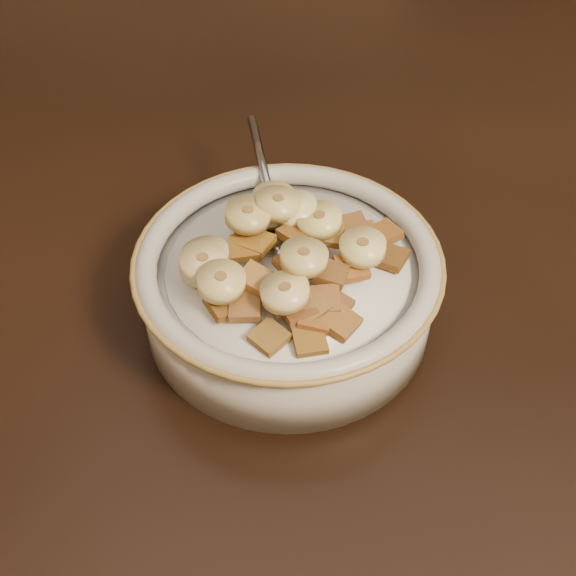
# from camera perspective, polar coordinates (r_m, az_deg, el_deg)

# --- Properties ---
(chair) EXTENTS (0.55, 0.55, 1.06)m
(chair) POSITION_cam_1_polar(r_m,az_deg,el_deg) (1.39, 18.34, 15.76)
(chair) COLOR black
(chair) RESTS_ON floor
(cereal_bowl) EXTENTS (0.20, 0.20, 0.05)m
(cereal_bowl) POSITION_cam_1_polar(r_m,az_deg,el_deg) (0.56, 0.00, -0.41)
(cereal_bowl) COLOR #BAB6B2
(cereal_bowl) RESTS_ON table
(milk) EXTENTS (0.17, 0.17, 0.00)m
(milk) POSITION_cam_1_polar(r_m,az_deg,el_deg) (0.55, 0.00, 1.34)
(milk) COLOR white
(milk) RESTS_ON cereal_bowl
(spoon) EXTENTS (0.05, 0.06, 0.01)m
(spoon) POSITION_cam_1_polar(r_m,az_deg,el_deg) (0.57, -0.64, 3.93)
(spoon) COLOR #8D91A0
(spoon) RESTS_ON cereal_bowl
(cereal_square_0) EXTENTS (0.02, 0.02, 0.01)m
(cereal_square_0) POSITION_cam_1_polar(r_m,az_deg,el_deg) (0.57, 0.54, 5.23)
(cereal_square_0) COLOR #956417
(cereal_square_0) RESTS_ON milk
(cereal_square_1) EXTENTS (0.02, 0.02, 0.01)m
(cereal_square_1) POSITION_cam_1_polar(r_m,az_deg,el_deg) (0.57, 1.13, 5.06)
(cereal_square_1) COLOR brown
(cereal_square_1) RESTS_ON milk
(cereal_square_2) EXTENTS (0.03, 0.03, 0.01)m
(cereal_square_2) POSITION_cam_1_polar(r_m,az_deg,el_deg) (0.51, -2.32, 0.68)
(cereal_square_2) COLOR #97622C
(cereal_square_2) RESTS_ON milk
(cereal_square_3) EXTENTS (0.03, 0.03, 0.01)m
(cereal_square_3) POSITION_cam_1_polar(r_m,az_deg,el_deg) (0.54, -2.24, 3.24)
(cereal_square_3) COLOR #8E6118
(cereal_square_3) RESTS_ON milk
(cereal_square_4) EXTENTS (0.03, 0.03, 0.01)m
(cereal_square_4) POSITION_cam_1_polar(r_m,az_deg,el_deg) (0.57, 4.58, 4.45)
(cereal_square_4) COLOR brown
(cereal_square_4) RESTS_ON milk
(cereal_square_5) EXTENTS (0.03, 0.03, 0.01)m
(cereal_square_5) POSITION_cam_1_polar(r_m,az_deg,el_deg) (0.56, 5.31, 3.86)
(cereal_square_5) COLOR brown
(cereal_square_5) RESTS_ON milk
(cereal_square_6) EXTENTS (0.03, 0.03, 0.01)m
(cereal_square_6) POSITION_cam_1_polar(r_m,az_deg,el_deg) (0.52, 1.58, 1.63)
(cereal_square_6) COLOR brown
(cereal_square_6) RESTS_ON milk
(cereal_square_7) EXTENTS (0.02, 0.02, 0.01)m
(cereal_square_7) POSITION_cam_1_polar(r_m,az_deg,el_deg) (0.54, -5.85, 1.94)
(cereal_square_7) COLOR brown
(cereal_square_7) RESTS_ON milk
(cereal_square_8) EXTENTS (0.02, 0.02, 0.01)m
(cereal_square_8) POSITION_cam_1_polar(r_m,az_deg,el_deg) (0.51, 2.62, -0.87)
(cereal_square_8) COLOR brown
(cereal_square_8) RESTS_ON milk
(cereal_square_9) EXTENTS (0.03, 0.03, 0.01)m
(cereal_square_9) POSITION_cam_1_polar(r_m,az_deg,el_deg) (0.56, -0.73, 5.02)
(cereal_square_9) COLOR olive
(cereal_square_9) RESTS_ON milk
(cereal_square_10) EXTENTS (0.03, 0.03, 0.01)m
(cereal_square_10) POSITION_cam_1_polar(r_m,az_deg,el_deg) (0.50, -1.34, -3.53)
(cereal_square_10) COLOR olive
(cereal_square_10) RESTS_ON milk
(cereal_square_11) EXTENTS (0.03, 0.03, 0.01)m
(cereal_square_11) POSITION_cam_1_polar(r_m,az_deg,el_deg) (0.56, 1.48, 4.79)
(cereal_square_11) COLOR brown
(cereal_square_11) RESTS_ON milk
(cereal_square_12) EXTENTS (0.03, 0.03, 0.01)m
(cereal_square_12) POSITION_cam_1_polar(r_m,az_deg,el_deg) (0.51, -0.58, -0.80)
(cereal_square_12) COLOR brown
(cereal_square_12) RESTS_ON milk
(cereal_square_13) EXTENTS (0.03, 0.03, 0.01)m
(cereal_square_13) POSITION_cam_1_polar(r_m,az_deg,el_deg) (0.56, 6.84, 3.86)
(cereal_square_13) COLOR brown
(cereal_square_13) RESTS_ON milk
(cereal_square_14) EXTENTS (0.02, 0.02, 0.01)m
(cereal_square_14) POSITION_cam_1_polar(r_m,az_deg,el_deg) (0.53, -3.05, 2.91)
(cereal_square_14) COLOR #975F19
(cereal_square_14) RESTS_ON milk
(cereal_square_15) EXTENTS (0.03, 0.03, 0.01)m
(cereal_square_15) POSITION_cam_1_polar(r_m,az_deg,el_deg) (0.53, -5.89, 0.75)
(cereal_square_15) COLOR brown
(cereal_square_15) RESTS_ON milk
(cereal_square_16) EXTENTS (0.03, 0.03, 0.01)m
(cereal_square_16) POSITION_cam_1_polar(r_m,az_deg,el_deg) (0.50, 1.62, -1.30)
(cereal_square_16) COLOR olive
(cereal_square_16) RESTS_ON milk
(cereal_square_17) EXTENTS (0.02, 0.02, 0.01)m
(cereal_square_17) POSITION_cam_1_polar(r_m,az_deg,el_deg) (0.52, 3.11, 1.02)
(cereal_square_17) COLOR brown
(cereal_square_17) RESTS_ON milk
(cereal_square_18) EXTENTS (0.02, 0.02, 0.01)m
(cereal_square_18) POSITION_cam_1_polar(r_m,az_deg,el_deg) (0.56, -2.79, 4.54)
(cereal_square_18) COLOR brown
(cereal_square_18) RESTS_ON milk
(cereal_square_19) EXTENTS (0.03, 0.03, 0.01)m
(cereal_square_19) POSITION_cam_1_polar(r_m,az_deg,el_deg) (0.52, 0.38, 1.65)
(cereal_square_19) COLOR brown
(cereal_square_19) RESTS_ON milk
(cereal_square_20) EXTENTS (0.02, 0.02, 0.01)m
(cereal_square_20) POSITION_cam_1_polar(r_m,az_deg,el_deg) (0.51, -3.08, -1.32)
(cereal_square_20) COLOR brown
(cereal_square_20) RESTS_ON milk
(cereal_square_21) EXTENTS (0.02, 0.02, 0.01)m
(cereal_square_21) POSITION_cam_1_polar(r_m,az_deg,el_deg) (0.54, 2.88, 3.89)
(cereal_square_21) COLOR olive
(cereal_square_21) RESTS_ON milk
(cereal_square_22) EXTENTS (0.03, 0.03, 0.01)m
(cereal_square_22) POSITION_cam_1_polar(r_m,az_deg,el_deg) (0.52, -4.65, -0.14)
(cereal_square_22) COLOR brown
(cereal_square_22) RESTS_ON milk
(cereal_square_23) EXTENTS (0.03, 0.03, 0.01)m
(cereal_square_23) POSITION_cam_1_polar(r_m,az_deg,el_deg) (0.54, 0.59, 3.91)
(cereal_square_23) COLOR brown
(cereal_square_23) RESTS_ON milk
(cereal_square_24) EXTENTS (0.03, 0.03, 0.01)m
(cereal_square_24) POSITION_cam_1_polar(r_m,az_deg,el_deg) (0.53, 4.55, 1.47)
(cereal_square_24) COLOR brown
(cereal_square_24) RESTS_ON milk
(cereal_square_25) EXTENTS (0.03, 0.03, 0.01)m
(cereal_square_25) POSITION_cam_1_polar(r_m,az_deg,el_deg) (0.50, 3.80, -2.43)
(cereal_square_25) COLOR olive
(cereal_square_25) RESTS_ON milk
(cereal_square_26) EXTENTS (0.03, 0.03, 0.01)m
(cereal_square_26) POSITION_cam_1_polar(r_m,az_deg,el_deg) (0.51, 3.27, -1.24)
(cereal_square_26) COLOR brown
(cereal_square_26) RESTS_ON milk
(cereal_square_27) EXTENTS (0.03, 0.03, 0.01)m
(cereal_square_27) POSITION_cam_1_polar(r_m,az_deg,el_deg) (0.51, -4.60, -1.19)
(cereal_square_27) COLOR brown
(cereal_square_27) RESTS_ON milk
(cereal_square_28) EXTENTS (0.03, 0.03, 0.01)m
(cereal_square_28) POSITION_cam_1_polar(r_m,az_deg,el_deg) (0.55, 7.33, 2.17)
(cereal_square_28) COLOR brown
(cereal_square_28) RESTS_ON milk
(cereal_square_29) EXTENTS (0.03, 0.03, 0.01)m
(cereal_square_29) POSITION_cam_1_polar(r_m,az_deg,el_deg) (0.50, 1.56, -3.80)
(cereal_square_29) COLOR brown
(cereal_square_29) RESTS_ON milk
(cereal_square_30) EXTENTS (0.02, 0.02, 0.01)m
(cereal_square_30) POSITION_cam_1_polar(r_m,az_deg,el_deg) (0.50, 1.92, -2.15)
(cereal_square_30) COLOR #965C1C
(cereal_square_30) RESTS_ON milk
(cereal_square_31) EXTENTS (0.03, 0.03, 0.01)m
(cereal_square_31) POSITION_cam_1_polar(r_m,az_deg,el_deg) (0.50, 0.72, -1.60)
(cereal_square_31) COLOR brown
(cereal_square_31) RESTS_ON milk
(banana_slice_0) EXTENTS (0.04, 0.04, 0.01)m
(banana_slice_0) POSITION_cam_1_polar(r_m,az_deg,el_deg) (0.54, 2.24, 4.84)
(banana_slice_0) COLOR #D1BD65
(banana_slice_0) RESTS_ON milk
(banana_slice_1) EXTENTS (0.04, 0.04, 0.01)m
(banana_slice_1) POSITION_cam_1_polar(r_m,az_deg,el_deg) (0.51, 1.14, 2.21)
(banana_slice_1) COLOR tan
(banana_slice_1) RESTS_ON milk
(banana_slice_2) EXTENTS (0.04, 0.04, 0.01)m
(banana_slice_2) POSITION_cam_1_polar(r_m,az_deg,el_deg) (0.55, -0.69, 6.03)
(banana_slice_2) COLOR #DBC07F
(banana_slice_2) RESTS_ON milk
(banana_slice_3) EXTENTS (0.04, 0.04, 0.01)m
(banana_slice_3) POSITION_cam_1_polar(r_m,az_deg,el_deg) (0.57, -0.99, 6.31)
(banana_slice_3) COLOR beige
(banana_slice_3) RESTS_ON milk
(banana_slice_4) EXTENTS (0.04, 0.04, 0.01)m
(banana_slice_4) POSITION_cam_1_polar(r_m,az_deg,el_deg) (0.53, -5.87, 2.35)
(banana_slice_4) COLOR #C9BD63
(banana_slice_4) RESTS_ON milk
(banana_slice_5) EXTENTS (0.04, 0.04, 0.01)m
(banana_slice_5) POSITION_cam_1_polar(r_m,az_deg,el_deg) (0.52, -6.05, 1.82)
(banana_slice_5) COLOR #DAC97F
(banana_slice_5) RESTS_ON milk
(banana_slice_6) EXTENTS (0.04, 0.04, 0.01)m
(banana_slice_6) POSITION_cam_1_polar(r_m,az_deg,el_deg) (0.53, -6.10, 1.57)
(banana_slice_6) COLOR beige
(banana_slice_6) RESTS_ON milk
(banana_slice_7) EXTENTS (0.03, 0.03, 0.01)m
(banana_slice_7) POSITION_cam_1_polar(r_m,az_deg,el_deg) (0.53, 5.33, 2.89)
(banana_slice_7) COLOR #ECE088
(banana_slice_7) RESTS_ON milk
(banana_slice_8) EXTENTS (0.04, 0.04, 0.01)m
(banana_slice_8) POSITION_cam_1_polar(r_m,az_deg,el_deg) (0.54, -2.86, 5.20)
(banana_slice_8) COLOR tan
(banana_slice_8) RESTS_ON milk
(banana_slice_9) EXTENTS (0.04, 0.04, 0.01)m
(banana_slice_9) POSITION_cam_1_polar(r_m,az_deg,el_deg) (0.56, -1.36, 5.71)
(banana_slice_9) COLOR #C9BE7F
(banana_slice_9) RESTS_ON milk
(banana_slice_10) EXTENTS (0.04, 0.04, 0.01)m
(banana_slice_10) POSITION_cam_1_polar(r_m,az_deg,el_deg) (0.50, -0.21, -0.30)
(banana_slice_10) COLOR #FCE3A9
(banana_slice_10) RESTS_ON milk
(banana_slice_11) EXTENTS (0.04, 0.04, 0.01)m
(banana_slice_11) POSITION_cam_1_polar(r_m,az_deg,el_deg) (0.51, -4.76, 0.46)
(banana_slice_11) COLOR tan
(banana_slice_11) RESTS_ON milk
(banana_slice_12) EXTENTS (0.04, 0.04, 0.01)m
(banana_slice_12) POSITION_cam_1_polar(r_m,az_deg,el_deg) (0.55, 0.50, 5.60)
(banana_slice_12) COLOR #FFF2A8
(banana_slice_12) RESTS_ON milk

